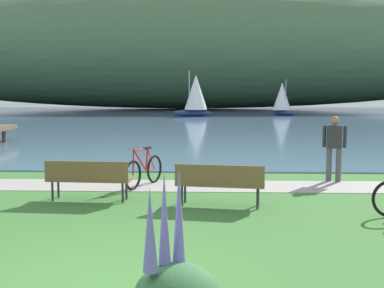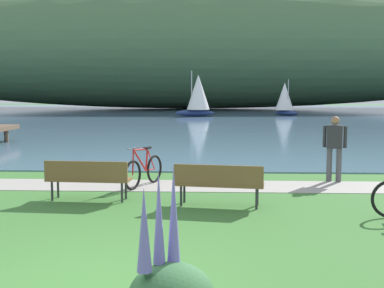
{
  "view_description": "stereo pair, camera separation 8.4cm",
  "coord_description": "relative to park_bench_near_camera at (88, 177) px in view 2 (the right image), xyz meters",
  "views": [
    {
      "loc": [
        1.43,
        -5.34,
        2.3
      ],
      "look_at": [
        0.99,
        6.87,
        1.0
      ],
      "focal_mm": 44.81,
      "sensor_mm": 36.0,
      "label": 1
    },
    {
      "loc": [
        1.52,
        -5.33,
        2.3
      ],
      "look_at": [
        0.99,
        6.87,
        1.0
      ],
      "focal_mm": 44.81,
      "sensor_mm": 36.0,
      "label": 2
    }
  ],
  "objects": [
    {
      "name": "bicycle_beside_path",
      "position": [
        0.97,
        1.64,
        -0.12
      ],
      "size": [
        0.73,
        1.66,
        1.01
      ],
      "color": "black",
      "rests_on": "ground"
    },
    {
      "name": "person_at_shoreline",
      "position": [
        5.82,
        2.45,
        0.46
      ],
      "size": [
        0.57,
        0.34,
        1.71
      ],
      "color": "#4C4C51",
      "rests_on": "ground"
    },
    {
      "name": "park_bench_near_camera",
      "position": [
        0.0,
        0.0,
        0.0
      ],
      "size": [
        1.83,
        0.59,
        0.88
      ],
      "color": "brown",
      "rests_on": "ground"
    },
    {
      "name": "bay_water",
      "position": [
        1.14,
        43.72,
        -0.5
      ],
      "size": [
        180.0,
        80.0,
        0.04
      ],
      "primitive_type": "cube",
      "color": "#5B7F9E",
      "rests_on": "ground"
    },
    {
      "name": "distant_hillside",
      "position": [
        -1.03,
        61.65,
        8.2
      ],
      "size": [
        112.98,
        28.0,
        17.37
      ],
      "primitive_type": "ellipsoid",
      "color": "#4C7047",
      "rests_on": "bay_water"
    },
    {
      "name": "sailboat_mid_bay",
      "position": [
        1.21,
        36.96,
        1.61
      ],
      "size": [
        3.82,
        2.33,
        4.44
      ],
      "color": "navy",
      "rests_on": "bay_water"
    },
    {
      "name": "sailboat_nearest_to_shore",
      "position": [
        10.05,
        39.62,
        1.24
      ],
      "size": [
        2.71,
        3.05,
        3.65
      ],
      "color": "navy",
      "rests_on": "bay_water"
    },
    {
      "name": "park_bench_further_along",
      "position": [
        2.79,
        -0.43,
        0.0
      ],
      "size": [
        1.85,
        0.73,
        0.88
      ],
      "color": "brown",
      "rests_on": "ground"
    },
    {
      "name": "shoreline_path",
      "position": [
        1.14,
        1.72,
        -0.52
      ],
      "size": [
        60.0,
        1.5,
        0.01
      ],
      "primitive_type": "cube",
      "color": "#A39E93",
      "rests_on": "ground"
    }
  ]
}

